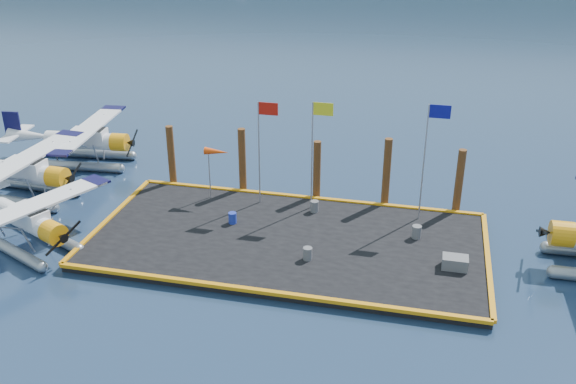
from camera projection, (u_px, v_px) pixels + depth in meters
name	position (u px, v px, depth m)	size (l,w,h in m)	color
ground	(287.00, 245.00, 33.28)	(4000.00, 4000.00, 0.00)	#172E46
dock	(287.00, 242.00, 33.20)	(20.00, 10.00, 0.40)	black
dock_bumpers	(287.00, 237.00, 33.08)	(20.25, 10.25, 0.18)	orange
seaplane_a	(27.00, 223.00, 32.50)	(8.48, 8.89, 3.26)	gray
seaplane_b	(22.00, 175.00, 37.72)	(8.98, 9.90, 3.52)	gray
seaplane_c	(84.00, 143.00, 42.56)	(8.89, 9.81, 3.47)	gray
drum_0	(233.00, 218.00, 34.52)	(0.43, 0.43, 0.61)	#1B2C98
drum_2	(417.00, 232.00, 33.02)	(0.48, 0.48, 0.68)	#57575C
drum_3	(308.00, 254.00, 31.09)	(0.45, 0.45, 0.64)	#57575C
drum_5	(314.00, 206.00, 35.76)	(0.46, 0.46, 0.64)	#57575C
crate	(455.00, 262.00, 30.37)	(1.21, 0.80, 0.60)	#57575C
flagpole_red	(262.00, 137.00, 35.24)	(1.14, 0.08, 6.00)	#97969E
flagpole_yellow	(316.00, 140.00, 34.58)	(1.14, 0.08, 6.20)	#97969E
flagpole_blue	(429.00, 146.00, 33.27)	(1.14, 0.08, 6.50)	#97969E
windsock	(216.00, 153.00, 36.30)	(1.40, 0.44, 3.12)	#97969E
piling_0	(171.00, 157.00, 38.95)	(0.44, 0.44, 4.00)	#492C14
piling_1	(242.00, 162.00, 37.98)	(0.44, 0.44, 4.20)	#492C14
piling_2	(317.00, 172.00, 37.14)	(0.44, 0.44, 3.80)	#492C14
piling_3	(386.00, 175.00, 36.21)	(0.44, 0.44, 4.30)	#492C14
piling_4	(459.00, 184.00, 35.45)	(0.44, 0.44, 4.00)	#492C14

